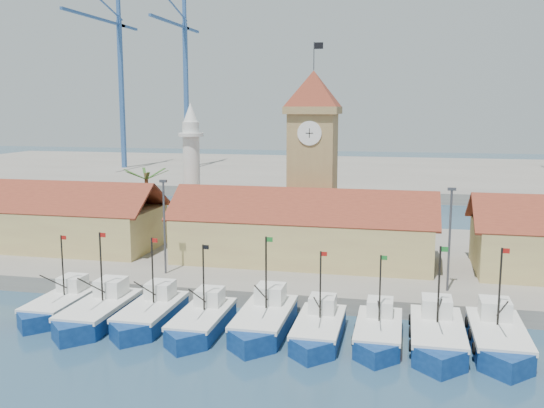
% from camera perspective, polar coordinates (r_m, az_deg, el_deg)
% --- Properties ---
extents(ground, '(400.00, 400.00, 0.00)m').
position_cam_1_polar(ground, '(45.33, -1.38, -13.24)').
color(ground, navy).
rests_on(ground, ground).
extents(quay, '(140.00, 32.00, 1.50)m').
position_cam_1_polar(quay, '(67.52, 3.51, -5.05)').
color(quay, gray).
rests_on(quay, ground).
extents(terminal, '(240.00, 80.00, 2.00)m').
position_cam_1_polar(terminal, '(151.91, 8.59, 2.86)').
color(terminal, gray).
rests_on(terminal, ground).
extents(boat_0, '(3.40, 9.30, 7.04)m').
position_cam_1_polar(boat_0, '(54.41, -19.40, -9.09)').
color(boat_0, navy).
rests_on(boat_0, ground).
extents(boat_1, '(3.73, 10.22, 7.74)m').
position_cam_1_polar(boat_1, '(51.38, -16.11, -9.92)').
color(boat_1, navy).
rests_on(boat_1, ground).
extents(boat_2, '(3.53, 9.68, 7.33)m').
position_cam_1_polar(boat_2, '(50.18, -11.46, -10.26)').
color(boat_2, navy).
rests_on(boat_2, ground).
extents(boat_3, '(3.44, 9.43, 7.13)m').
position_cam_1_polar(boat_3, '(48.03, -6.73, -11.05)').
color(boat_3, navy).
rests_on(boat_3, ground).
extents(boat_4, '(3.77, 10.31, 7.80)m').
position_cam_1_polar(boat_4, '(47.59, -0.82, -11.09)').
color(boat_4, navy).
rests_on(boat_4, ground).
extents(boat_5, '(3.39, 9.28, 7.02)m').
position_cam_1_polar(boat_5, '(46.22, 4.37, -11.85)').
color(boat_5, navy).
rests_on(boat_5, ground).
extents(boat_6, '(3.31, 9.08, 6.87)m').
position_cam_1_polar(boat_6, '(46.22, 9.97, -11.99)').
color(boat_6, navy).
rests_on(boat_6, ground).
extents(boat_7, '(3.76, 10.29, 7.79)m').
position_cam_1_polar(boat_7, '(46.20, 15.30, -12.07)').
color(boat_7, navy).
rests_on(boat_7, ground).
extents(boat_8, '(3.76, 10.29, 7.79)m').
position_cam_1_polar(boat_8, '(47.01, 20.55, -11.95)').
color(boat_8, navy).
rests_on(boat_8, ground).
extents(hall_left, '(31.20, 10.13, 7.61)m').
position_cam_1_polar(hall_left, '(75.04, -21.92, -1.73)').
color(hall_left, tan).
rests_on(hall_left, quay).
extents(hall_center, '(27.04, 10.13, 7.61)m').
position_cam_1_polar(hall_center, '(62.94, 2.96, -3.06)').
color(hall_center, tan).
rests_on(hall_center, quay).
extents(clock_tower, '(5.80, 5.80, 22.70)m').
position_cam_1_polar(clock_tower, '(67.66, 3.86, 4.61)').
color(clock_tower, '#A08952').
rests_on(clock_tower, quay).
extents(minaret, '(3.00, 3.00, 16.30)m').
position_cam_1_polar(minaret, '(73.52, -7.57, 3.16)').
color(minaret, silver).
rests_on(minaret, quay).
extents(palm_tree, '(5.60, 5.03, 8.39)m').
position_cam_1_polar(palm_tree, '(73.99, -11.68, 0.37)').
color(palm_tree, brown).
rests_on(palm_tree, quay).
extents(lamp_posts, '(80.70, 0.25, 9.03)m').
position_cam_1_polar(lamp_posts, '(54.63, 2.11, -2.26)').
color(lamp_posts, '#3F3F44').
rests_on(lamp_posts, quay).
extents(crane_blue_far, '(1.00, 35.98, 43.40)m').
position_cam_1_polar(crane_blue_far, '(157.66, -14.36, 12.14)').
color(crane_blue_far, '#325B99').
rests_on(crane_blue_far, terminal).
extents(crane_blue_near, '(1.00, 31.42, 43.08)m').
position_cam_1_polar(crane_blue_near, '(157.77, -8.28, 12.12)').
color(crane_blue_near, '#325B99').
rests_on(crane_blue_near, terminal).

